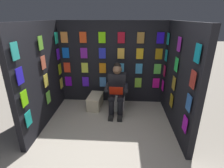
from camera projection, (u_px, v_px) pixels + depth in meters
ground_plane at (104, 156)px, 2.88m from camera, size 30.00×30.00×0.00m
display_wall_back at (112, 63)px, 4.47m from camera, size 2.75×0.14×2.09m
display_wall_left at (179, 78)px, 3.39m from camera, size 0.14×2.06×2.09m
display_wall_right at (41, 75)px, 3.54m from camera, size 0.14×2.06×2.09m
toilet at (117, 95)px, 4.34m from camera, size 0.41×0.56×0.77m
person_reading at (117, 89)px, 4.03m from camera, size 0.54×0.70×1.19m
comic_longbox_near at (95, 101)px, 4.40m from camera, size 0.37×0.62×0.33m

